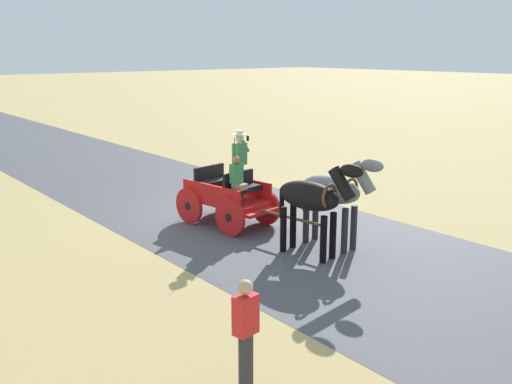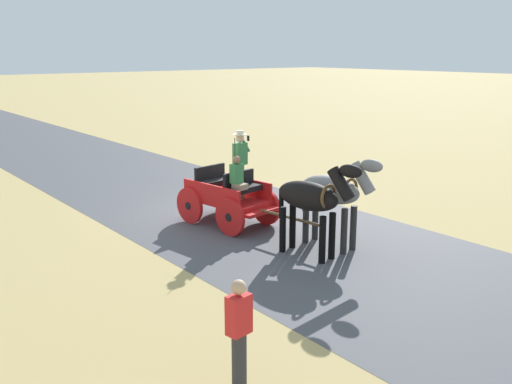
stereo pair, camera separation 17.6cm
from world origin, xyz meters
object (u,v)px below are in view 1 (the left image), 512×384
object	(u,v)px
horse_drawn_carriage	(229,194)
traffic_cone	(231,172)
horse_near_side	(335,192)
pedestrian_walking	(246,334)
horse_off_side	(313,199)

from	to	relation	value
horse_drawn_carriage	traffic_cone	bearing A→B (deg)	-127.53
horse_near_side	pedestrian_walking	size ratio (longest dim) A/B	1.36
horse_off_side	pedestrian_walking	bearing A→B (deg)	35.88
horse_near_side	horse_off_side	size ratio (longest dim) A/B	1.00
horse_drawn_carriage	traffic_cone	size ratio (longest dim) A/B	9.03
horse_drawn_carriage	horse_off_side	bearing A→B (deg)	89.87
traffic_cone	horse_drawn_carriage	bearing A→B (deg)	52.47
pedestrian_walking	traffic_cone	bearing A→B (deg)	-126.17
horse_drawn_carriage	horse_off_side	xyz separation A→B (m)	(0.01, 3.06, 0.51)
pedestrian_walking	horse_near_side	bearing A→B (deg)	-147.74
horse_near_side	horse_off_side	world-z (taller)	same
horse_near_side	horse_off_side	xyz separation A→B (m)	(0.81, 0.11, 0.00)
horse_drawn_carriage	horse_off_side	size ratio (longest dim) A/B	2.04
traffic_cone	pedestrian_walking	bearing A→B (deg)	53.83
horse_drawn_carriage	horse_near_side	bearing A→B (deg)	105.25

